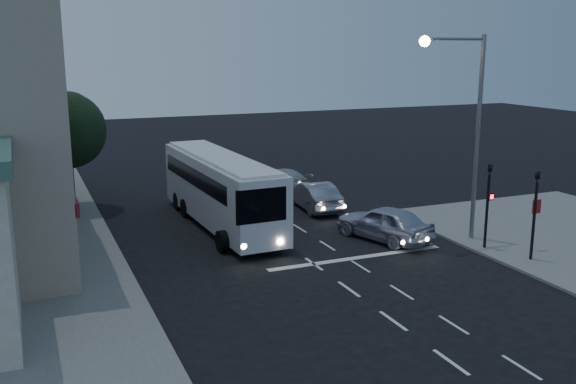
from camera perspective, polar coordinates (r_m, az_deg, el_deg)
name	(u,v)px	position (r m, az deg, el deg)	size (l,w,h in m)	color
ground	(336,280)	(24.47, 4.32, -7.83)	(120.00, 120.00, 0.00)	black
road_markings	(328,251)	(27.80, 3.57, -5.25)	(8.00, 30.55, 0.01)	silver
tour_bus	(221,188)	(31.29, -6.02, 0.33)	(2.83, 11.47, 3.50)	silver
car_suv	(384,223)	(29.44, 8.56, -2.72)	(1.90, 4.71, 1.61)	silver
car_sedan_a	(314,196)	(34.63, 2.36, -0.32)	(1.60, 4.59, 1.51)	gray
car_sedan_b	(280,180)	(39.18, -0.68, 1.12)	(1.91, 4.69, 1.36)	#BBBBC2
traffic_signal_main	(488,196)	(28.53, 17.38, -0.32)	(0.25, 0.35, 4.10)	black
traffic_signal_side	(535,204)	(27.57, 21.13, -1.04)	(0.18, 0.15, 4.10)	black
regulatory_sign	(535,216)	(29.11, 21.12, -2.01)	(0.45, 0.12, 2.20)	slate
streetlight	(467,115)	(28.93, 15.61, 6.63)	(3.32, 0.44, 9.00)	slate
street_tree	(67,127)	(35.66, -19.05, 5.48)	(4.00, 4.00, 6.20)	black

